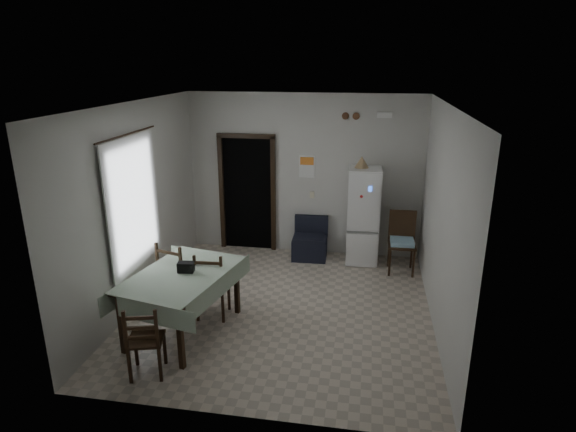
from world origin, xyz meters
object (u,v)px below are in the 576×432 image
at_px(corner_chair, 402,243).
at_px(dining_chair_near_head, 146,339).
at_px(dining_table, 183,303).
at_px(dining_chair_far_left, 179,276).
at_px(fridge, 363,216).
at_px(navy_seat, 310,239).
at_px(dining_chair_far_right, 213,284).

xyz_separation_m(corner_chair, dining_chair_near_head, (-3.00, -3.31, -0.07)).
xyz_separation_m(dining_table, dining_chair_far_left, (-0.26, 0.54, 0.12)).
bearing_deg(dining_chair_near_head, fridge, -137.02).
distance_m(navy_seat, dining_chair_far_right, 2.52).
height_order(navy_seat, corner_chair, corner_chair).
height_order(dining_chair_far_right, dining_chair_near_head, dining_chair_far_right).
bearing_deg(dining_chair_near_head, dining_chair_far_left, -97.58).
relative_size(dining_chair_far_left, dining_chair_far_right, 1.10).
height_order(dining_table, dining_chair_far_left, dining_chair_far_left).
bearing_deg(fridge, corner_chair, -29.78).
bearing_deg(dining_table, dining_chair_far_left, 127.86).
height_order(dining_table, dining_chair_near_head, dining_chair_near_head).
bearing_deg(dining_table, dining_chair_far_right, 74.30).
xyz_separation_m(navy_seat, dining_chair_far_left, (-1.58, -2.20, 0.17)).
xyz_separation_m(dining_table, dining_chair_near_head, (-0.08, -0.92, 0.03)).
xyz_separation_m(fridge, dining_table, (-2.25, -2.74, -0.43)).
height_order(corner_chair, dining_chair_far_right, corner_chair).
bearing_deg(dining_chair_far_right, corner_chair, -147.45).
distance_m(fridge, dining_chair_far_left, 3.35).
bearing_deg(dining_table, dining_chair_near_head, -83.03).
relative_size(dining_table, dining_chair_far_left, 1.50).
height_order(dining_table, dining_chair_far_right, dining_chair_far_right).
bearing_deg(dining_chair_far_left, dining_chair_far_right, -172.82).
bearing_deg(dining_chair_far_left, navy_seat, -110.60).
bearing_deg(navy_seat, dining_chair_far_right, -117.37).
bearing_deg(dining_table, fridge, 62.74).
bearing_deg(navy_seat, fridge, -2.02).
height_order(fridge, navy_seat, fridge).
xyz_separation_m(dining_chair_far_right, dining_chair_near_head, (-0.33, -1.39, -0.04)).
bearing_deg(corner_chair, dining_chair_near_head, -132.79).
distance_m(corner_chair, dining_chair_far_right, 3.29).
distance_m(navy_seat, dining_chair_far_left, 2.72).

